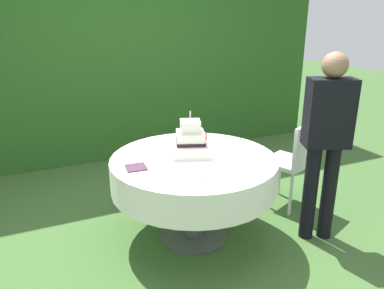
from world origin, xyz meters
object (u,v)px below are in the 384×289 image
object	(u,v)px
serving_plate_near	(192,138)
napkin_stack	(136,167)
standing_person	(326,136)
garden_chair	(295,157)
cake_table	(194,173)
wedding_cake	(191,142)
serving_plate_far	(200,176)

from	to	relation	value
serving_plate_near	napkin_stack	distance (m)	0.84
standing_person	garden_chair	bearing A→B (deg)	74.19
cake_table	garden_chair	bearing A→B (deg)	4.05
wedding_cake	napkin_stack	world-z (taller)	wedding_cake
wedding_cake	standing_person	world-z (taller)	standing_person
cake_table	serving_plate_far	bearing A→B (deg)	-108.37
serving_plate_far	garden_chair	xyz separation A→B (m)	(1.24, 0.45, -0.21)
napkin_stack	garden_chair	world-z (taller)	garden_chair
napkin_stack	serving_plate_far	bearing A→B (deg)	-42.86
serving_plate_near	serving_plate_far	bearing A→B (deg)	-110.69
wedding_cake	serving_plate_far	bearing A→B (deg)	-106.37
serving_plate_near	serving_plate_far	xyz separation A→B (m)	(-0.31, -0.83, 0.00)
wedding_cake	garden_chair	bearing A→B (deg)	-0.50
serving_plate_far	napkin_stack	distance (m)	0.51
wedding_cake	standing_person	size ratio (longest dim) A/B	0.26
napkin_stack	wedding_cake	bearing A→B (deg)	11.83
cake_table	serving_plate_near	distance (m)	0.52
napkin_stack	standing_person	bearing A→B (deg)	-16.24
cake_table	standing_person	distance (m)	1.12
wedding_cake	serving_plate_near	bearing A→B (deg)	64.32
serving_plate_far	standing_person	xyz separation A→B (m)	(1.10, -0.08, 0.18)
garden_chair	standing_person	size ratio (longest dim) A/B	0.56
garden_chair	serving_plate_near	bearing A→B (deg)	157.75
serving_plate_far	standing_person	bearing A→B (deg)	-4.17
serving_plate_far	standing_person	world-z (taller)	standing_person
serving_plate_near	napkin_stack	bearing A→B (deg)	-145.21
serving_plate_near	garden_chair	bearing A→B (deg)	-22.25
wedding_cake	serving_plate_far	size ratio (longest dim) A/B	3.19
cake_table	serving_plate_near	bearing A→B (deg)	67.51
garden_chair	standing_person	xyz separation A→B (m)	(-0.15, -0.53, 0.39)
serving_plate_far	napkin_stack	xyz separation A→B (m)	(-0.38, 0.35, -0.00)
wedding_cake	garden_chair	size ratio (longest dim) A/B	0.46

